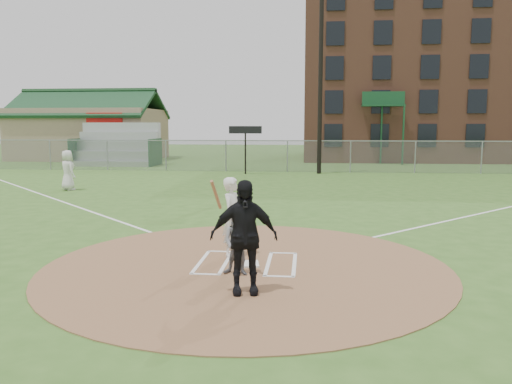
# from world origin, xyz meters

# --- Properties ---
(ground) EXTENTS (140.00, 140.00, 0.00)m
(ground) POSITION_xyz_m (0.00, 0.00, 0.00)
(ground) COLOR #386221
(ground) RESTS_ON ground
(dirt_circle) EXTENTS (8.40, 8.40, 0.02)m
(dirt_circle) POSITION_xyz_m (0.00, 0.00, 0.01)
(dirt_circle) COLOR #916644
(dirt_circle) RESTS_ON ground
(home_plate) EXTENTS (0.56, 0.56, 0.03)m
(home_plate) POSITION_xyz_m (0.01, 0.03, 0.04)
(home_plate) COLOR white
(home_plate) RESTS_ON dirt_circle
(foul_line_third) EXTENTS (17.04, 17.04, 0.01)m
(foul_line_third) POSITION_xyz_m (-9.00, 9.00, 0.01)
(foul_line_third) COLOR white
(foul_line_third) RESTS_ON ground
(catcher) EXTENTS (0.67, 0.55, 1.27)m
(catcher) POSITION_xyz_m (-0.08, -0.68, 0.66)
(catcher) COLOR slate
(catcher) RESTS_ON dirt_circle
(umpire) EXTENTS (1.23, 0.67, 1.98)m
(umpire) POSITION_xyz_m (0.17, -1.74, 1.01)
(umpire) COLOR black
(umpire) RESTS_ON dirt_circle
(ondeck_player) EXTENTS (1.06, 1.01, 1.83)m
(ondeck_player) POSITION_xyz_m (-9.63, 11.64, 0.91)
(ondeck_player) COLOR silver
(ondeck_player) RESTS_ON ground
(batters_boxes) EXTENTS (2.08, 1.88, 0.01)m
(batters_boxes) POSITION_xyz_m (0.00, 0.15, 0.03)
(batters_boxes) COLOR white
(batters_boxes) RESTS_ON dirt_circle
(batter_at_plate) EXTENTS (0.68, 1.07, 1.78)m
(batter_at_plate) POSITION_xyz_m (-0.39, 0.72, 0.91)
(batter_at_plate) COLOR white
(batter_at_plate) RESTS_ON dirt_circle
(outfield_fence) EXTENTS (56.08, 0.08, 2.03)m
(outfield_fence) POSITION_xyz_m (0.00, 22.00, 1.02)
(outfield_fence) COLOR slate
(outfield_fence) RESTS_ON ground
(bleachers) EXTENTS (6.08, 3.20, 3.20)m
(bleachers) POSITION_xyz_m (-13.00, 26.20, 1.59)
(bleachers) COLOR #B7BABF
(bleachers) RESTS_ON ground
(clubhouse) EXTENTS (12.20, 8.71, 6.23)m
(clubhouse) POSITION_xyz_m (-18.00, 32.99, 2.39)
(clubhouse) COLOR tan
(clubhouse) RESTS_ON ground
(brick_warehouse) EXTENTS (30.00, 17.17, 15.00)m
(brick_warehouse) POSITION_xyz_m (16.00, 37.96, 7.50)
(brick_warehouse) COLOR brown
(brick_warehouse) RESTS_ON ground
(light_pole) EXTENTS (1.20, 0.30, 12.22)m
(light_pole) POSITION_xyz_m (2.00, 21.00, 6.61)
(light_pole) COLOR black
(light_pole) RESTS_ON ground
(scoreboard_sign) EXTENTS (2.00, 0.10, 2.93)m
(scoreboard_sign) POSITION_xyz_m (-2.50, 20.20, 2.39)
(scoreboard_sign) COLOR black
(scoreboard_sign) RESTS_ON ground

